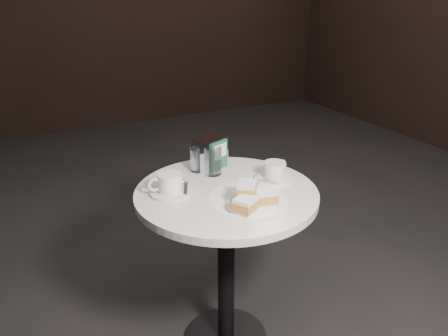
% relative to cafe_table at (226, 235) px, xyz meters
% --- Properties ---
extents(cafe_table, '(0.70, 0.70, 0.74)m').
position_rel_cafe_table_xyz_m(cafe_table, '(0.00, 0.00, 0.00)').
color(cafe_table, black).
rests_on(cafe_table, ground).
extents(sugar_spill, '(0.31, 0.31, 0.00)m').
position_rel_cafe_table_xyz_m(sugar_spill, '(0.04, -0.10, 0.20)').
color(sugar_spill, white).
rests_on(sugar_spill, cafe_table).
extents(beignet_plate, '(0.20, 0.20, 0.08)m').
position_rel_cafe_table_xyz_m(beignet_plate, '(0.02, -0.16, 0.23)').
color(beignet_plate, white).
rests_on(beignet_plate, cafe_table).
extents(coffee_cup_left, '(0.18, 0.18, 0.08)m').
position_rel_cafe_table_xyz_m(coffee_cup_left, '(-0.20, 0.07, 0.23)').
color(coffee_cup_left, silver).
rests_on(coffee_cup_left, cafe_table).
extents(coffee_cup_right, '(0.19, 0.19, 0.08)m').
position_rel_cafe_table_xyz_m(coffee_cup_right, '(0.22, 0.00, 0.23)').
color(coffee_cup_right, white).
rests_on(coffee_cup_right, cafe_table).
extents(water_glass_left, '(0.08, 0.08, 0.11)m').
position_rel_cafe_table_xyz_m(water_glass_left, '(-0.02, 0.23, 0.25)').
color(water_glass_left, white).
rests_on(water_glass_left, cafe_table).
extents(water_glass_right, '(0.09, 0.09, 0.12)m').
position_rel_cafe_table_xyz_m(water_glass_right, '(0.02, 0.17, 0.25)').
color(water_glass_right, silver).
rests_on(water_glass_right, cafe_table).
extents(napkin_dispenser, '(0.15, 0.14, 0.14)m').
position_rel_cafe_table_xyz_m(napkin_dispenser, '(0.03, 0.21, 0.27)').
color(napkin_dispenser, white).
rests_on(napkin_dispenser, cafe_table).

